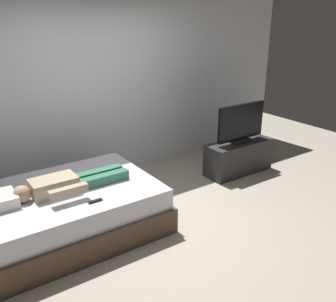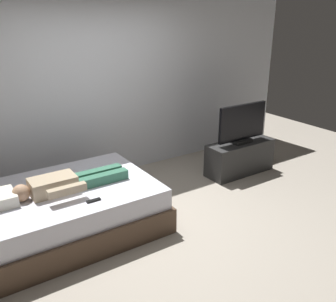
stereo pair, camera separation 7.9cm
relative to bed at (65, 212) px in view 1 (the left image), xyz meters
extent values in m
plane|color=#ADA393|center=(0.96, -0.54, -0.26)|extent=(10.00, 10.00, 0.00)
cube|color=silver|center=(1.36, 1.25, 1.14)|extent=(6.40, 0.10, 2.80)
cube|color=brown|center=(0.00, 0.00, -0.11)|extent=(2.08, 1.46, 0.30)
cube|color=white|center=(0.00, 0.00, 0.16)|extent=(2.00, 1.38, 0.24)
cube|color=tan|center=(-0.10, -0.04, 0.37)|extent=(0.48, 0.28, 0.18)
sphere|color=tan|center=(-0.43, -0.04, 0.37)|extent=(0.18, 0.18, 0.18)
cube|color=#387056|center=(0.44, -0.12, 0.33)|extent=(0.60, 0.11, 0.11)
cube|color=#387056|center=(0.44, 0.04, 0.33)|extent=(0.60, 0.11, 0.11)
cube|color=tan|center=(-0.04, -0.32, 0.41)|extent=(0.40, 0.08, 0.08)
cube|color=black|center=(0.18, -0.46, 0.29)|extent=(0.15, 0.04, 0.02)
cube|color=#2D2D2D|center=(2.83, 0.12, -0.01)|extent=(1.10, 0.40, 0.50)
cube|color=black|center=(2.83, 0.12, 0.26)|extent=(0.32, 0.20, 0.05)
cube|color=black|center=(2.83, 0.12, 0.56)|extent=(0.88, 0.05, 0.54)
camera|label=1|loc=(-1.14, -3.69, 2.12)|focal=39.95mm
camera|label=2|loc=(-1.08, -3.73, 2.12)|focal=39.95mm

